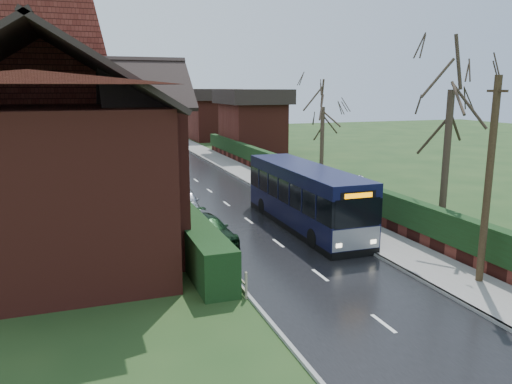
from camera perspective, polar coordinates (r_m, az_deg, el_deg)
name	(u,v)px	position (r m, az deg, el deg)	size (l,w,h in m)	color
ground	(297,258)	(20.06, 4.74, -7.55)	(140.00, 140.00, 0.00)	#344D21
road	(227,204)	(29.09, -3.37, -1.37)	(6.00, 100.00, 0.02)	black
pavement	(293,198)	(30.51, 4.31, -0.65)	(2.50, 100.00, 0.14)	slate
kerb_right	(275,199)	(30.05, 2.21, -0.81)	(0.12, 100.00, 0.14)	gray
kerb_left	(175,207)	(28.41, -9.29, -1.75)	(0.12, 100.00, 0.10)	gray
front_hedge	(176,217)	(23.31, -9.16, -2.84)	(1.20, 16.00, 1.60)	black
picket_fence	(192,223)	(23.54, -7.34, -3.52)	(0.10, 16.00, 0.90)	gray
right_wall_hedge	(317,181)	(30.97, 6.96, 1.28)	(0.60, 50.00, 1.80)	maroon
brick_house	(57,144)	(22.12, -21.81, 5.10)	(9.30, 14.60, 10.30)	maroon
bus	(305,198)	(24.07, 5.64, -0.64)	(2.29, 9.78, 2.96)	black
car_silver	(184,202)	(26.99, -8.28, -1.10)	(1.56, 3.88, 1.32)	#B3B5B8
car_green	(207,230)	(21.78, -5.63, -4.37)	(1.65, 4.05, 1.17)	black
car_distant	(143,138)	(63.27, -12.79, 6.09)	(1.34, 3.83, 1.26)	black
bus_stop_sign	(360,196)	(23.12, 11.81, -0.43)	(0.11, 0.42, 2.79)	slate
telegraph_pole	(488,183)	(18.18, 25.03, 0.97)	(0.24, 0.91, 7.05)	#302415
tree_right_near	(452,79)	(23.47, 21.54, 11.92)	(4.35, 4.35, 9.38)	#32271D
tree_right_far	(323,102)	(35.34, 7.68, 10.20)	(3.95, 3.95, 7.63)	#3C2E23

